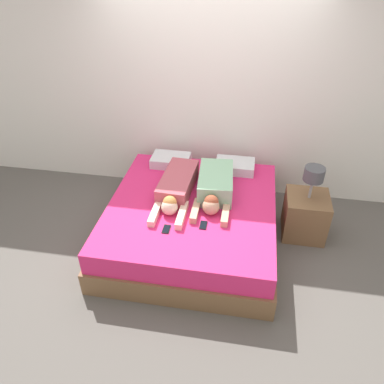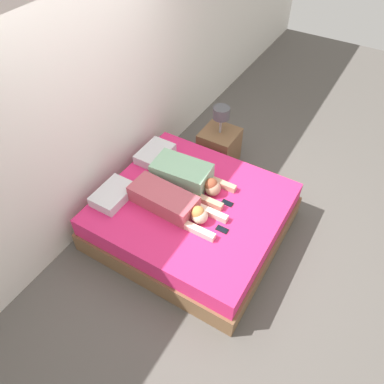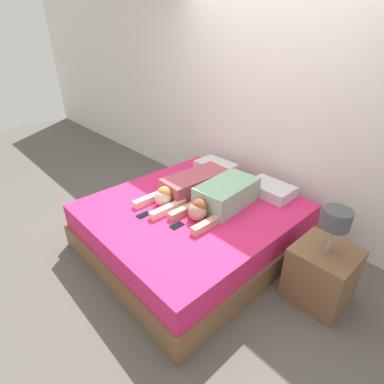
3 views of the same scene
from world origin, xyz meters
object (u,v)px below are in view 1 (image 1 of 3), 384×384
bed (192,222)px  pillow_head_right (235,166)px  pillow_head_left (171,160)px  cell_phone_right (203,225)px  person_left (176,187)px  nightstand (306,213)px  person_right (215,187)px  cell_phone_left (166,229)px

bed → pillow_head_right: bearing=62.4°
pillow_head_left → bed: bearing=-62.4°
cell_phone_right → person_left: bearing=127.5°
pillow_head_left → cell_phone_right: (0.57, -1.11, -0.05)m
person_left → nightstand: nightstand is taller
pillow_head_left → person_right: bearing=-42.7°
person_right → nightstand: (1.03, 0.12, -0.33)m
pillow_head_right → nightstand: bearing=-27.7°
pillow_head_left → pillow_head_right: (0.80, 0.00, 0.00)m
pillow_head_left → cell_phone_right: bearing=-62.7°
person_left → cell_phone_left: bearing=-87.9°
pillow_head_right → person_right: person_right is taller
person_right → nightstand: size_ratio=1.06×
person_right → cell_phone_right: person_right is taller
cell_phone_left → cell_phone_right: 0.37m
bed → cell_phone_right: size_ratio=15.44×
bed → cell_phone_right: (0.17, -0.34, 0.26)m
pillow_head_right → pillow_head_left: bearing=180.0°
pillow_head_left → cell_phone_left: 1.25m
bed → person_right: person_right is taller
pillow_head_left → pillow_head_right: same height
bed → pillow_head_left: pillow_head_left is taller
person_left → person_right: person_right is taller
pillow_head_left → cell_phone_right: 1.25m
person_left → nightstand: (1.45, 0.18, -0.31)m
cell_phone_left → nightstand: size_ratio=0.14×
bed → nightstand: nightstand is taller
person_right → cell_phone_right: (-0.05, -0.54, -0.11)m
pillow_head_right → person_right: (-0.18, -0.57, 0.06)m
bed → person_right: size_ratio=2.09×
person_left → nightstand: size_ratio=1.21×
cell_phone_right → cell_phone_left: bearing=-160.9°
bed → nightstand: 1.29m
person_left → cell_phone_right: person_left is taller
person_left → person_right: 0.42m
cell_phone_left → cell_phone_right: (0.35, 0.12, 0.00)m
bed → nightstand: (1.25, 0.32, 0.04)m
pillow_head_right → person_left: 0.86m
cell_phone_right → pillow_head_left: bearing=117.3°
cell_phone_left → pillow_head_left: bearing=100.3°
pillow_head_right → cell_phone_right: size_ratio=3.67×
nightstand → person_right: bearing=-173.1°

